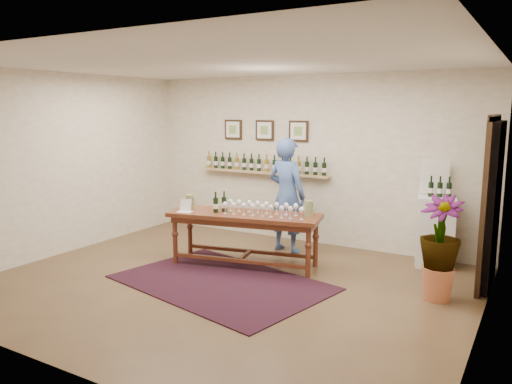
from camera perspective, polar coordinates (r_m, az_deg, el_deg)
The scene contains 14 objects.
ground at distance 6.58m, azimuth -3.57°, elevation -10.49°, with size 6.00×6.00×0.00m, color #4E3622.
room_shell at distance 7.21m, azimuth 19.09°, elevation -0.04°, with size 6.00×6.00×6.00m.
rug at distance 6.63m, azimuth -4.00°, elevation -10.27°, with size 2.68×1.79×0.01m, color #400F0B.
tasting_table at distance 7.17m, azimuth -1.31°, elevation -3.34°, with size 2.28×1.13×0.77m.
table_glasses at distance 7.03m, azimuth 0.42°, elevation -1.87°, with size 1.30×0.30×0.18m, color white, non-canonical shape.
table_bottles at distance 7.23m, azimuth -4.14°, elevation -1.22°, with size 0.25×0.14×0.27m, color black, non-canonical shape.
pitcher_left at distance 7.47m, azimuth -7.57°, elevation -1.13°, with size 0.14×0.14×0.22m, color olive, non-canonical shape.
pitcher_right at distance 6.95m, azimuth 6.06°, elevation -1.89°, with size 0.14×0.14×0.22m, color olive, non-canonical shape.
menu_card at distance 7.30m, azimuth -8.05°, elevation -1.52°, with size 0.20×0.15×0.19m, color white.
display_pedestal at distance 7.64m, azimuth 19.78°, elevation -4.25°, with size 0.51×0.51×1.01m, color silver.
pedestal_bottles at distance 7.50m, azimuth 20.29°, elevation 0.68°, with size 0.33×0.09×0.33m, color black, non-canonical shape.
info_sign at distance 7.63m, azimuth 19.72°, elevation 1.69°, with size 0.40×0.02×0.55m, color white.
potted_plant at distance 6.26m, azimuth 20.24°, elevation -6.04°, with size 0.62×0.62×1.08m.
person at distance 7.84m, azimuth 3.54°, elevation -0.38°, with size 0.66×0.43×1.81m, color #3C5790.
Camera 1 is at (3.46, -5.13, 2.25)m, focal length 35.00 mm.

